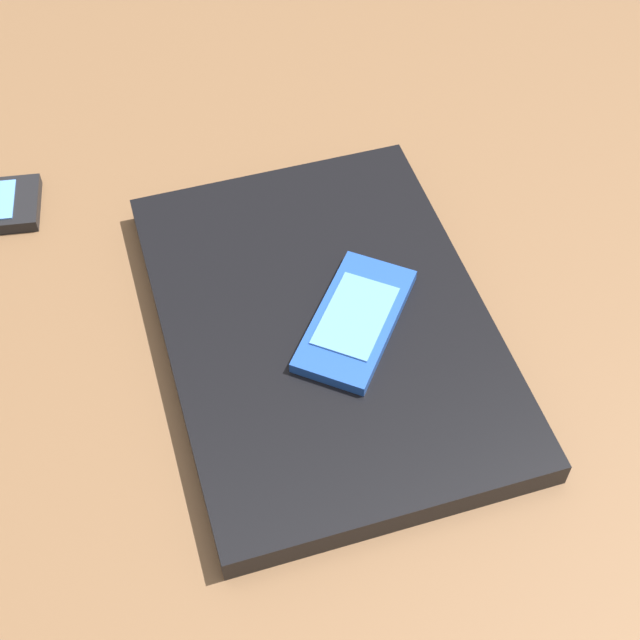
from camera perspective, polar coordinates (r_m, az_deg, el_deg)
name	(u,v)px	position (r cm, az deg, el deg)	size (l,w,h in cm)	color
desk_surface	(330,423)	(66.29, 0.61, -6.40)	(120.00, 80.00, 3.00)	brown
laptop_closed	(320,328)	(67.96, 0.00, -0.48)	(32.67, 23.21, 2.15)	black
cell_phone_on_laptop	(355,320)	(66.51, 2.20, 0.03)	(12.69, 9.74, 1.02)	#1E479E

